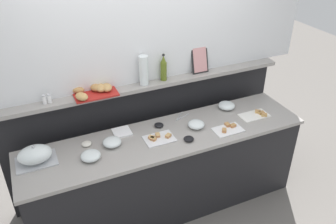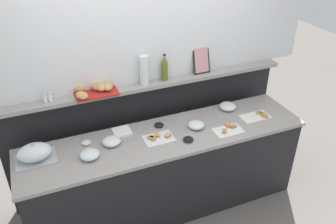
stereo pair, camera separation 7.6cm
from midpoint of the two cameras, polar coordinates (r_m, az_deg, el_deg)
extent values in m
plane|color=slate|center=(4.34, -3.98, -9.59)|extent=(12.00, 12.00, 0.00)
cube|color=black|center=(3.62, -0.83, -10.02)|extent=(2.73, 0.62, 0.88)
cube|color=gray|center=(3.34, -0.89, -4.11)|extent=(2.77, 0.66, 0.03)
cube|color=black|center=(3.89, -3.84, -3.51)|extent=(2.99, 0.08, 1.23)
cube|color=gray|center=(3.53, -3.91, 4.58)|extent=(2.99, 0.22, 0.04)
cube|color=silver|center=(3.34, -4.78, 15.62)|extent=(3.59, 0.08, 1.33)
cube|color=silver|center=(3.28, -2.08, -4.37)|extent=(0.28, 0.20, 0.01)
cube|color=tan|center=(3.31, -2.34, -3.89)|extent=(0.05, 0.06, 0.01)
cube|color=#B24738|center=(3.30, -2.35, -3.78)|extent=(0.05, 0.06, 0.01)
cube|color=tan|center=(3.30, -2.35, -3.66)|extent=(0.05, 0.06, 0.01)
cube|color=tan|center=(3.27, -3.33, -4.32)|extent=(0.07, 0.07, 0.01)
cube|color=#B24738|center=(3.27, -3.34, -4.21)|extent=(0.07, 0.07, 0.01)
cube|color=tan|center=(3.26, -3.34, -4.09)|extent=(0.07, 0.07, 0.01)
cube|color=tan|center=(3.29, -0.65, -4.00)|extent=(0.07, 0.06, 0.01)
cube|color=#B24738|center=(3.29, -0.66, -3.89)|extent=(0.07, 0.06, 0.01)
cube|color=tan|center=(3.28, -0.66, -3.78)|extent=(0.07, 0.06, 0.01)
cube|color=tan|center=(3.26, -3.12, -4.50)|extent=(0.07, 0.07, 0.01)
cube|color=#B24738|center=(3.25, -3.13, -4.39)|extent=(0.07, 0.07, 0.01)
cube|color=tan|center=(3.25, -3.13, -4.27)|extent=(0.07, 0.07, 0.01)
cube|color=white|center=(3.72, 13.28, -0.56)|extent=(0.30, 0.17, 0.01)
cube|color=#B7844C|center=(3.73, 14.81, -0.54)|extent=(0.07, 0.06, 0.01)
cube|color=#E5C666|center=(3.73, 14.82, -0.44)|extent=(0.07, 0.06, 0.01)
cube|color=#B7844C|center=(3.72, 14.84, -0.34)|extent=(0.07, 0.06, 0.01)
cube|color=#B7844C|center=(3.77, 13.84, -0.02)|extent=(0.07, 0.06, 0.01)
cube|color=#E5C666|center=(3.77, 13.85, 0.08)|extent=(0.07, 0.06, 0.01)
cube|color=#B7844C|center=(3.76, 13.87, 0.18)|extent=(0.07, 0.06, 0.01)
cube|color=#B7844C|center=(3.76, 14.37, -0.21)|extent=(0.06, 0.05, 0.01)
cube|color=#E5C666|center=(3.76, 14.38, -0.11)|extent=(0.06, 0.05, 0.01)
cube|color=#B7844C|center=(3.75, 14.40, -0.01)|extent=(0.06, 0.05, 0.01)
cube|color=white|center=(3.45, 9.11, -2.88)|extent=(0.28, 0.18, 0.01)
cube|color=#B7844C|center=(3.50, 9.03, -2.15)|extent=(0.04, 0.06, 0.01)
cube|color=#D1664C|center=(3.49, 9.04, -2.04)|extent=(0.04, 0.06, 0.01)
cube|color=#B7844C|center=(3.49, 9.05, -1.93)|extent=(0.04, 0.06, 0.01)
cube|color=#B7844C|center=(3.40, 8.50, -3.09)|extent=(0.06, 0.07, 0.01)
cube|color=#D1664C|center=(3.40, 8.51, -2.98)|extent=(0.06, 0.07, 0.01)
cube|color=#B7844C|center=(3.40, 8.52, -2.87)|extent=(0.06, 0.07, 0.01)
cube|color=#B7844C|center=(3.49, 9.89, -2.29)|extent=(0.06, 0.05, 0.01)
cube|color=#D1664C|center=(3.49, 9.90, -2.18)|extent=(0.06, 0.05, 0.01)
cube|color=#B7844C|center=(3.48, 9.91, -2.07)|extent=(0.06, 0.05, 0.01)
cube|color=#B7BABF|center=(3.23, -21.25, -7.50)|extent=(0.34, 0.24, 0.01)
ellipsoid|color=silver|center=(3.19, -21.51, -6.45)|extent=(0.29, 0.23, 0.14)
sphere|color=#B7BABF|center=(3.14, -21.78, -5.31)|extent=(0.02, 0.02, 0.02)
ellipsoid|color=silver|center=(3.44, 3.97, -2.02)|extent=(0.17, 0.17, 0.07)
ellipsoid|color=white|center=(3.45, 3.96, -2.19)|extent=(0.13, 0.13, 0.04)
ellipsoid|color=silver|center=(3.79, 8.94, 1.05)|extent=(0.18, 0.18, 0.07)
ellipsoid|color=#E5CC66|center=(3.79, 8.92, 0.88)|extent=(0.14, 0.14, 0.04)
ellipsoid|color=silver|center=(3.11, -13.18, -6.93)|extent=(0.17, 0.17, 0.07)
ellipsoid|color=#E5CC66|center=(3.12, -13.15, -7.11)|extent=(0.14, 0.14, 0.04)
ellipsoid|color=silver|center=(3.24, -9.78, -4.85)|extent=(0.17, 0.17, 0.07)
ellipsoid|color=#F28C4C|center=(3.24, -9.76, -5.02)|extent=(0.13, 0.13, 0.04)
ellipsoid|color=silver|center=(3.29, -13.77, -5.06)|extent=(0.09, 0.09, 0.03)
ellipsoid|color=black|center=(3.46, -2.13, -2.14)|extent=(0.09, 0.09, 0.03)
ellipsoid|color=black|center=(3.26, 2.72, -4.40)|extent=(0.10, 0.10, 0.03)
cylinder|color=#B7BABF|center=(3.62, 1.28, -0.66)|extent=(0.13, 0.13, 0.01)
cylinder|color=#B7BABF|center=(3.60, 1.78, -0.83)|extent=(0.17, 0.07, 0.01)
sphere|color=#B7BABF|center=(3.55, 0.78, -1.37)|extent=(0.01, 0.01, 0.01)
cube|color=white|center=(3.40, -8.16, -3.26)|extent=(0.17, 0.17, 0.02)
cylinder|color=#56661E|center=(3.52, -1.35, 6.64)|extent=(0.06, 0.06, 0.19)
cone|color=#56661E|center=(3.47, -1.38, 8.59)|extent=(0.05, 0.05, 0.07)
cylinder|color=black|center=(3.45, -1.39, 9.27)|extent=(0.03, 0.03, 0.02)
cylinder|color=white|center=(3.31, -20.10, 1.83)|extent=(0.03, 0.03, 0.08)
cylinder|color=#B7BABF|center=(3.29, -20.24, 2.49)|extent=(0.03, 0.03, 0.01)
cylinder|color=white|center=(3.31, -19.36, 1.99)|extent=(0.03, 0.03, 0.08)
cylinder|color=#B7BABF|center=(3.29, -19.49, 2.65)|extent=(0.03, 0.03, 0.01)
cube|color=#B2231E|center=(3.37, -12.38, 3.01)|extent=(0.40, 0.26, 0.02)
ellipsoid|color=tan|center=(3.36, -10.57, 3.95)|extent=(0.11, 0.14, 0.07)
ellipsoid|color=#B7844C|center=(3.38, -15.06, 3.48)|extent=(0.14, 0.13, 0.06)
ellipsoid|color=#B7844C|center=(3.38, -12.30, 3.88)|extent=(0.13, 0.14, 0.06)
ellipsoid|color=tan|center=(3.36, -11.52, 3.87)|extent=(0.12, 0.15, 0.07)
ellipsoid|color=tan|center=(3.25, -14.52, 2.46)|extent=(0.15, 0.16, 0.07)
cube|color=black|center=(3.69, 4.58, 8.60)|extent=(0.18, 0.09, 0.29)
cube|color=#CC8C8C|center=(3.68, 4.64, 8.58)|extent=(0.15, 0.07, 0.26)
cylinder|color=silver|center=(3.41, -4.62, 6.75)|extent=(0.09, 0.09, 0.30)
camera|label=1|loc=(0.04, -90.66, -0.40)|focal=37.45mm
camera|label=2|loc=(0.04, 89.34, 0.40)|focal=37.45mm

